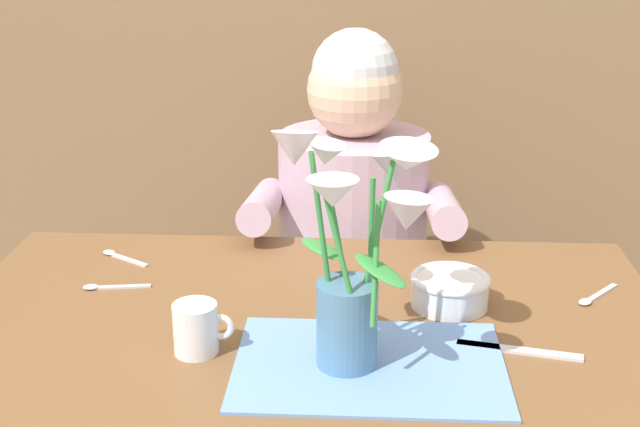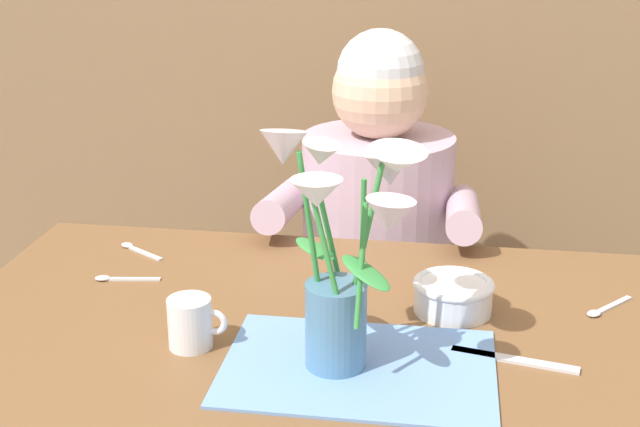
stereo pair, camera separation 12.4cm
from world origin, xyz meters
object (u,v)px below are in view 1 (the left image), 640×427
seated_person (352,275)px  ceramic_bowl (450,289)px  dinner_knife (519,351)px  ceramic_mug (197,328)px  flower_vase (355,249)px

seated_person → ceramic_bowl: size_ratio=8.35×
dinner_knife → ceramic_mug: 0.49m
ceramic_bowl → dinner_knife: size_ratio=0.72×
flower_vase → dinner_knife: 0.32m
ceramic_bowl → dinner_knife: (0.09, -0.16, -0.03)m
flower_vase → ceramic_mug: 0.28m
dinner_knife → ceramic_mug: bearing=-164.9°
seated_person → ceramic_bowl: bearing=-72.8°
ceramic_mug → ceramic_bowl: bearing=24.7°
ceramic_bowl → seated_person: bearing=108.4°
seated_person → ceramic_mug: seated_person is taller
ceramic_bowl → dinner_knife: bearing=-59.1°
ceramic_bowl → ceramic_mug: size_ratio=1.46×
seated_person → dinner_knife: bearing=-69.7°
flower_vase → ceramic_bowl: size_ratio=2.65×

